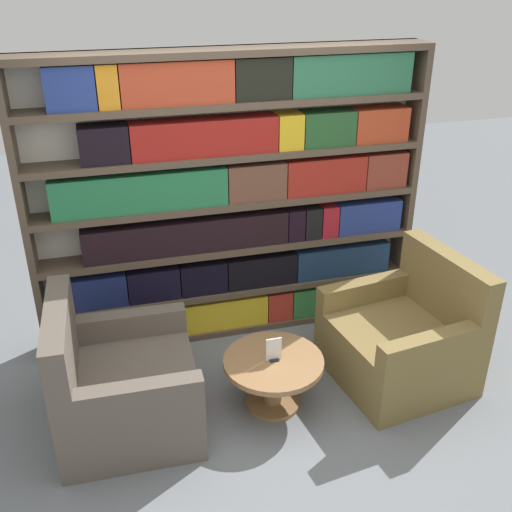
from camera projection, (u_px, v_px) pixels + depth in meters
The scene contains 6 objects.
ground_plane at pixel (277, 427), 4.01m from camera, with size 14.00×14.00×0.00m, color slate.
bookshelf at pixel (234, 201), 4.63m from camera, with size 3.03×0.30×2.27m.
armchair_left at pixel (121, 387), 3.90m from camera, with size 0.91×0.94×0.94m.
armchair_right at pixel (403, 339), 4.39m from camera, with size 1.00×1.03×0.94m.
coffee_table at pixel (273, 372), 4.10m from camera, with size 0.69×0.69×0.38m.
table_sign at pixel (274, 351), 4.02m from camera, with size 0.11×0.06×0.17m.
Camera 1 is at (-0.95, -2.92, 2.83)m, focal length 42.00 mm.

